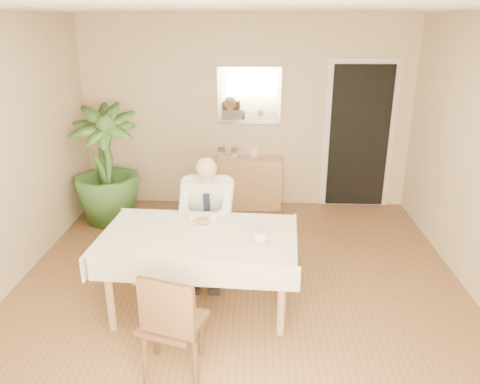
{
  "coord_description": "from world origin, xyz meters",
  "views": [
    {
      "loc": [
        0.17,
        -3.88,
        2.51
      ],
      "look_at": [
        0.0,
        0.35,
        0.95
      ],
      "focal_mm": 35.0,
      "sensor_mm": 36.0,
      "label": 1
    }
  ],
  "objects_px": {
    "dining_table": "(199,242)",
    "seated_man": "(206,214)",
    "chair_far": "(210,221)",
    "coffee_mug": "(261,237)",
    "sideboard": "(248,183)",
    "chair_near": "(171,321)",
    "potted_palm": "(105,165)"
  },
  "relations": [
    {
      "from": "dining_table",
      "to": "sideboard",
      "type": "distance_m",
      "value": 2.55
    },
    {
      "from": "dining_table",
      "to": "chair_near",
      "type": "bearing_deg",
      "value": -92.55
    },
    {
      "from": "chair_near",
      "to": "chair_far",
      "type": "bearing_deg",
      "value": 104.13
    },
    {
      "from": "chair_far",
      "to": "coffee_mug",
      "type": "distance_m",
      "value": 1.21
    },
    {
      "from": "chair_far",
      "to": "chair_near",
      "type": "distance_m",
      "value": 1.8
    },
    {
      "from": "dining_table",
      "to": "chair_far",
      "type": "xyz_separation_m",
      "value": [
        0.0,
        0.88,
        -0.18
      ]
    },
    {
      "from": "dining_table",
      "to": "seated_man",
      "type": "height_order",
      "value": "seated_man"
    },
    {
      "from": "chair_far",
      "to": "seated_man",
      "type": "bearing_deg",
      "value": -94.02
    },
    {
      "from": "potted_palm",
      "to": "coffee_mug",
      "type": "bearing_deg",
      "value": -46.61
    },
    {
      "from": "dining_table",
      "to": "potted_palm",
      "type": "relative_size",
      "value": 1.16
    },
    {
      "from": "dining_table",
      "to": "sideboard",
      "type": "relative_size",
      "value": 1.97
    },
    {
      "from": "coffee_mug",
      "to": "chair_near",
      "type": "bearing_deg",
      "value": -129.67
    },
    {
      "from": "chair_near",
      "to": "sideboard",
      "type": "bearing_deg",
      "value": 99.31
    },
    {
      "from": "dining_table",
      "to": "coffee_mug",
      "type": "bearing_deg",
      "value": -12.02
    },
    {
      "from": "chair_far",
      "to": "seated_man",
      "type": "relative_size",
      "value": 0.7
    },
    {
      "from": "coffee_mug",
      "to": "seated_man",
      "type": "bearing_deg",
      "value": 126.15
    },
    {
      "from": "chair_near",
      "to": "potted_palm",
      "type": "height_order",
      "value": "potted_palm"
    },
    {
      "from": "seated_man",
      "to": "chair_far",
      "type": "bearing_deg",
      "value": 90.0
    },
    {
      "from": "chair_near",
      "to": "potted_palm",
      "type": "relative_size",
      "value": 0.58
    },
    {
      "from": "seated_man",
      "to": "coffee_mug",
      "type": "relative_size",
      "value": 9.84
    },
    {
      "from": "dining_table",
      "to": "seated_man",
      "type": "distance_m",
      "value": 0.59
    },
    {
      "from": "chair_near",
      "to": "sideboard",
      "type": "relative_size",
      "value": 0.98
    },
    {
      "from": "chair_far",
      "to": "seated_man",
      "type": "distance_m",
      "value": 0.35
    },
    {
      "from": "chair_far",
      "to": "chair_near",
      "type": "xyz_separation_m",
      "value": [
        -0.1,
        -1.8,
        0.01
      ]
    },
    {
      "from": "seated_man",
      "to": "sideboard",
      "type": "xyz_separation_m",
      "value": [
        0.38,
        1.91,
        -0.33
      ]
    },
    {
      "from": "chair_far",
      "to": "sideboard",
      "type": "height_order",
      "value": "chair_far"
    },
    {
      "from": "dining_table",
      "to": "coffee_mug",
      "type": "height_order",
      "value": "coffee_mug"
    },
    {
      "from": "chair_near",
      "to": "seated_man",
      "type": "relative_size",
      "value": 0.71
    },
    {
      "from": "sideboard",
      "to": "seated_man",
      "type": "bearing_deg",
      "value": -104.63
    },
    {
      "from": "chair_far",
      "to": "coffee_mug",
      "type": "height_order",
      "value": "chair_far"
    },
    {
      "from": "sideboard",
      "to": "potted_palm",
      "type": "height_order",
      "value": "potted_palm"
    },
    {
      "from": "chair_far",
      "to": "coffee_mug",
      "type": "relative_size",
      "value": 6.84
    }
  ]
}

